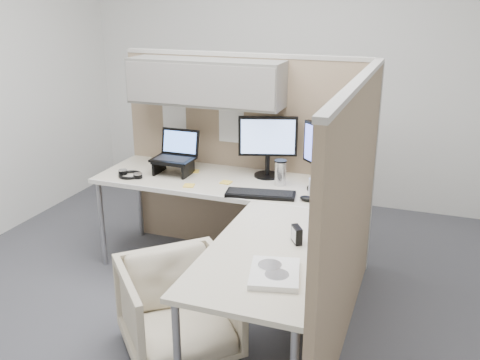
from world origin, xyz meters
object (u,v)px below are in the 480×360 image
(desk, at_px, (237,209))
(keyboard, at_px, (260,194))
(office_chair, at_px, (179,304))
(monitor_left, at_px, (268,142))

(desk, relative_size, keyboard, 4.17)
(office_chair, distance_m, keyboard, 0.98)
(office_chair, xyz_separation_m, monitor_left, (0.14, 1.27, 0.68))
(desk, relative_size, monitor_left, 4.29)
(monitor_left, bearing_deg, keyboard, -96.31)
(desk, height_order, keyboard, keyboard)
(office_chair, bearing_deg, monitor_left, 40.22)
(monitor_left, height_order, keyboard, monitor_left)
(desk, xyz_separation_m, keyboard, (0.10, 0.18, 0.05))
(office_chair, bearing_deg, desk, 36.65)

